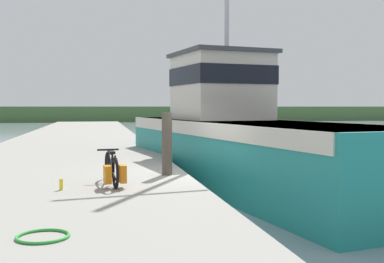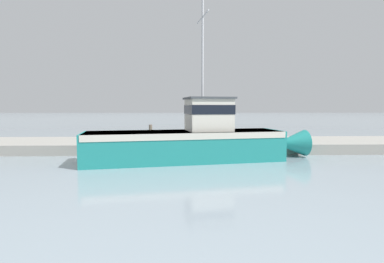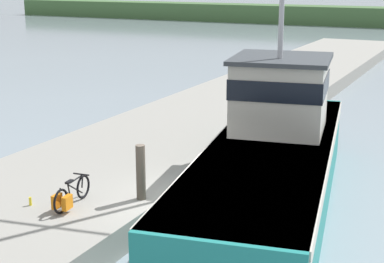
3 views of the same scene
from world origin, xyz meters
TOP-DOWN VIEW (x-y plane):
  - ground_plane at (0.00, 0.00)m, footprint 320.00×320.00m
  - dock_pier at (-3.70, 0.00)m, footprint 6.12×80.00m
  - fishing_boat_main at (1.28, 2.89)m, footprint 5.27×14.65m
  - bicycle_touring at (-2.38, -1.48)m, footprint 0.55×1.63m
  - mooring_post at (-1.13, -0.20)m, footprint 0.23×0.23m
  - water_bottle_on_curb at (-3.33, -1.77)m, footprint 0.07×0.07m

SIDE VIEW (x-z plane):
  - ground_plane at x=0.00m, z-range 0.00..0.00m
  - dock_pier at x=-3.70m, z-range 0.00..0.74m
  - water_bottle_on_curb at x=-3.33m, z-range 0.74..0.95m
  - bicycle_touring at x=-2.38m, z-range 0.71..1.38m
  - fishing_boat_main at x=1.28m, z-range -3.87..6.62m
  - mooring_post at x=-1.13m, z-range 0.74..2.14m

